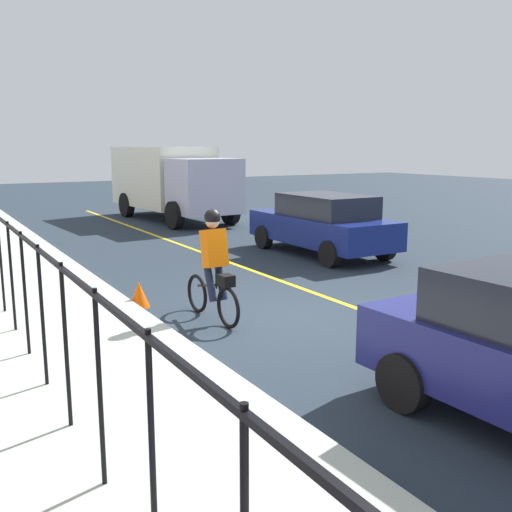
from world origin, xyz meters
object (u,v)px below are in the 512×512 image
object	(u,v)px
cyclist_lead	(214,266)
box_truck_background	(171,179)
traffic_cone_near	(139,294)
patrol_sedan	(322,223)

from	to	relation	value
cyclist_lead	box_truck_background	distance (m)	13.62
cyclist_lead	traffic_cone_near	world-z (taller)	cyclist_lead
patrol_sedan	box_truck_background	size ratio (longest dim) A/B	0.64
traffic_cone_near	box_truck_background	bearing A→B (deg)	-24.97
cyclist_lead	traffic_cone_near	xyz separation A→B (m)	(1.42, 0.77, -0.68)
traffic_cone_near	patrol_sedan	bearing A→B (deg)	-67.13
cyclist_lead	traffic_cone_near	distance (m)	1.75
box_truck_background	traffic_cone_near	size ratio (longest dim) A/B	15.00
box_truck_background	patrol_sedan	bearing A→B (deg)	-0.12
cyclist_lead	patrol_sedan	bearing A→B (deg)	-55.06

